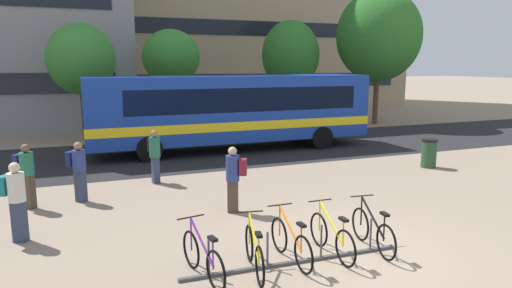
{
  "coord_description": "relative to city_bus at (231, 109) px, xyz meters",
  "views": [
    {
      "loc": [
        -5.03,
        -7.13,
        3.71
      ],
      "look_at": [
        -0.29,
        5.0,
        1.37
      ],
      "focal_mm": 31.54,
      "sensor_mm": 36.0,
      "label": 1
    }
  ],
  "objects": [
    {
      "name": "commuter_black_pack_1",
      "position": [
        -3.94,
        -4.32,
        -0.81
      ],
      "size": [
        0.38,
        0.56,
        1.68
      ],
      "rotation": [
        0.0,
        0.0,
        4.85
      ],
      "color": "#2D3851",
      "rests_on": "ground"
    },
    {
      "name": "street_tree_2",
      "position": [
        11.07,
        5.0,
        3.57
      ],
      "size": [
        5.09,
        5.09,
        8.11
      ],
      "color": "brown",
      "rests_on": "ground"
    },
    {
      "name": "bike_rack",
      "position": [
        -2.44,
        -11.16,
        -1.69
      ],
      "size": [
        4.39,
        0.22,
        0.7
      ],
      "rotation": [
        0.0,
        0.0,
        -0.03
      ],
      "color": "#47474C",
      "rests_on": "ground"
    },
    {
      "name": "parked_bicycle_yellow_1",
      "position": [
        -3.28,
        -11.23,
        -1.39
      ],
      "size": [
        0.53,
        1.7,
        0.99
      ],
      "rotation": [
        0.0,
        0.0,
        1.39
      ],
      "color": "black",
      "rests_on": "ground"
    },
    {
      "name": "parked_bicycle_purple_0",
      "position": [
        -4.19,
        -11.12,
        -1.39
      ],
      "size": [
        0.52,
        1.71,
        0.99
      ],
      "rotation": [
        0.0,
        0.0,
        1.74
      ],
      "color": "black",
      "rests_on": "ground"
    },
    {
      "name": "street_tree_1",
      "position": [
        6.09,
        6.86,
        2.43
      ],
      "size": [
        3.49,
        3.49,
        6.28
      ],
      "color": "brown",
      "rests_on": "ground"
    },
    {
      "name": "ground",
      "position": [
        -0.96,
        -11.14,
        -1.78
      ],
      "size": [
        200.0,
        200.0,
        0.0
      ],
      "primitive_type": "plane",
      "color": "gray"
    },
    {
      "name": "commuter_navy_pack_2",
      "position": [
        -6.16,
        -5.54,
        -0.83
      ],
      "size": [
        0.59,
        0.58,
        1.64
      ],
      "rotation": [
        0.0,
        0.0,
        5.55
      ],
      "color": "#2D3851",
      "rests_on": "ground"
    },
    {
      "name": "street_tree_0",
      "position": [
        -5.83,
        5.28,
        2.12
      ],
      "size": [
        3.21,
        3.21,
        5.62
      ],
      "color": "brown",
      "rests_on": "ground"
    },
    {
      "name": "commuter_teal_pack_0",
      "position": [
        -7.38,
        -8.07,
        -0.79
      ],
      "size": [
        0.6,
        0.51,
        1.71
      ],
      "rotation": [
        0.0,
        0.0,
        5.82
      ],
      "color": "#2D3851",
      "rests_on": "ground"
    },
    {
      "name": "building_centre_block",
      "position": [
        -4.93,
        27.14,
        5.95
      ],
      "size": [
        18.87,
        11.76,
        15.44
      ],
      "color": "gray",
      "rests_on": "ground"
    },
    {
      "name": "parked_bicycle_yellow_3",
      "position": [
        -1.61,
        -11.1,
        -1.39
      ],
      "size": [
        0.52,
        1.72,
        0.99
      ],
      "rotation": [
        0.0,
        0.0,
        1.56
      ],
      "color": "black",
      "rests_on": "ground"
    },
    {
      "name": "parked_bicycle_black_4",
      "position": [
        -0.68,
        -11.13,
        -1.39
      ],
      "size": [
        0.52,
        1.72,
        0.99
      ],
      "rotation": [
        0.0,
        0.0,
        1.46
      ],
      "color": "black",
      "rests_on": "ground"
    },
    {
      "name": "street_tree_3",
      "position": [
        -1.02,
        7.77,
        2.28
      ],
      "size": [
        3.27,
        3.27,
        5.63
      ],
      "color": "brown",
      "rests_on": "ground"
    },
    {
      "name": "commuter_maroon_pack_4",
      "position": [
        -2.53,
        -7.92,
        -0.81
      ],
      "size": [
        0.6,
        0.49,
        1.68
      ],
      "rotation": [
        0.0,
        0.0,
        2.73
      ],
      "color": "#47382D",
      "rests_on": "ground"
    },
    {
      "name": "parked_bicycle_orange_2",
      "position": [
        -2.47,
        -11.06,
        -1.39
      ],
      "size": [
        0.52,
        1.72,
        0.99
      ],
      "rotation": [
        0.0,
        0.0,
        1.59
      ],
      "color": "black",
      "rests_on": "ground"
    },
    {
      "name": "bus_lane_asphalt",
      "position": [
        -0.96,
        -0.0,
        -1.77
      ],
      "size": [
        80.0,
        7.2,
        0.01
      ],
      "primitive_type": "cube",
      "color": "#232326",
      "rests_on": "ground"
    },
    {
      "name": "city_bus",
      "position": [
        0.0,
        0.0,
        0.0
      ],
      "size": [
        12.04,
        2.66,
        3.2
      ],
      "rotation": [
        0.0,
        0.0,
        3.14
      ],
      "color": "#14389E",
      "rests_on": "ground"
    },
    {
      "name": "commuter_navy_pack_3",
      "position": [
        -7.4,
        -5.69,
        -0.79
      ],
      "size": [
        0.59,
        0.58,
        1.7
      ],
      "rotation": [
        0.0,
        0.0,
        5.53
      ],
      "color": "#47382D",
      "rests_on": "ground"
    },
    {
      "name": "trash_bin",
      "position": [
        5.6,
        -5.75,
        -1.26
      ],
      "size": [
        0.55,
        0.55,
        1.03
      ],
      "color": "#284C2D",
      "rests_on": "ground"
    }
  ]
}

